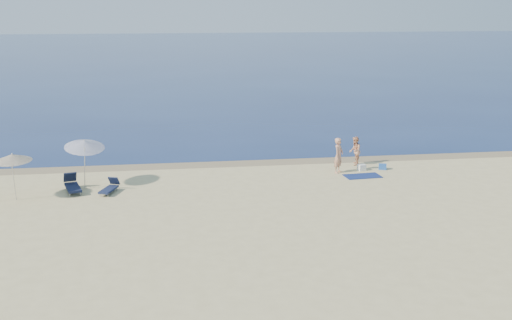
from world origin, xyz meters
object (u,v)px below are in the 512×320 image
at_px(umbrella_near, 84,144).
at_px(person_left, 339,155).
at_px(person_right, 355,151).
at_px(blue_cooler, 383,167).

bearing_deg(umbrella_near, person_left, -16.41).
relative_size(person_right, umbrella_near, 0.63).
xyz_separation_m(person_left, person_right, (1.36, 1.50, -0.14)).
bearing_deg(blue_cooler, person_right, 155.41).
xyz_separation_m(blue_cooler, umbrella_near, (-15.56, -1.14, 2.00)).
height_order(person_left, person_right, person_left).
xyz_separation_m(person_left, blue_cooler, (2.58, 0.30, -0.79)).
bearing_deg(person_right, umbrella_near, -63.63).
height_order(person_left, umbrella_near, umbrella_near).
distance_m(blue_cooler, umbrella_near, 15.73).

